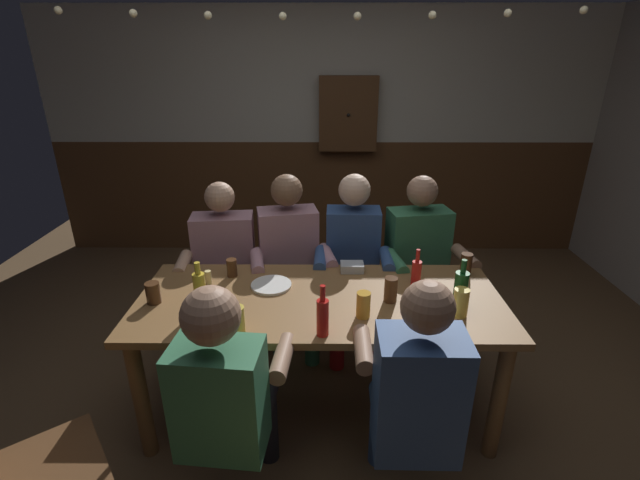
{
  "coord_description": "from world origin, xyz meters",
  "views": [
    {
      "loc": [
        0.01,
        -2.16,
        1.98
      ],
      "look_at": [
        0.0,
        0.1,
        1.04
      ],
      "focal_mm": 25.08,
      "sensor_mm": 36.0,
      "label": 1
    }
  ],
  "objects_px": {
    "pint_glass_3": "(232,268)",
    "pint_glass_0": "(363,305)",
    "dining_table": "(320,314)",
    "person_2": "(353,259)",
    "person_0": "(224,263)",
    "pint_glass_2": "(391,290)",
    "bottle_2": "(461,288)",
    "person_3": "(420,260)",
    "bottle_0": "(323,316)",
    "pint_glass_1": "(441,313)",
    "bottle_3": "(200,291)",
    "person_5": "(414,394)",
    "bottle_1": "(416,272)",
    "pint_glass_4": "(466,264)",
    "wall_dart_cabinet": "(348,114)",
    "person_1": "(290,258)",
    "chair_empty_near_right": "(16,479)",
    "pint_glass_6": "(153,293)",
    "pint_glass_5": "(237,320)",
    "condiment_caddy": "(352,267)",
    "table_candle": "(208,277)",
    "person_4": "(226,393)",
    "pint_glass_7": "(461,303)"
  },
  "relations": [
    {
      "from": "person_0",
      "to": "person_4",
      "type": "relative_size",
      "value": 1.0
    },
    {
      "from": "dining_table",
      "to": "person_1",
      "type": "relative_size",
      "value": 1.57
    },
    {
      "from": "person_1",
      "to": "bottle_0",
      "type": "relative_size",
      "value": 4.82
    },
    {
      "from": "person_3",
      "to": "pint_glass_2",
      "type": "distance_m",
      "value": 0.75
    },
    {
      "from": "person_3",
      "to": "bottle_0",
      "type": "relative_size",
      "value": 4.79
    },
    {
      "from": "pint_glass_3",
      "to": "person_0",
      "type": "bearing_deg",
      "value": 110.0
    },
    {
      "from": "person_3",
      "to": "person_0",
      "type": "bearing_deg",
      "value": -9.48
    },
    {
      "from": "person_1",
      "to": "pint_glass_1",
      "type": "height_order",
      "value": "person_1"
    },
    {
      "from": "bottle_3",
      "to": "pint_glass_6",
      "type": "xyz_separation_m",
      "value": [
        -0.27,
        0.07,
        -0.05
      ]
    },
    {
      "from": "condiment_caddy",
      "to": "bottle_2",
      "type": "height_order",
      "value": "bottle_2"
    },
    {
      "from": "dining_table",
      "to": "bottle_3",
      "type": "distance_m",
      "value": 0.66
    },
    {
      "from": "bottle_0",
      "to": "person_5",
      "type": "bearing_deg",
      "value": -38.33
    },
    {
      "from": "bottle_0",
      "to": "pint_glass_3",
      "type": "height_order",
      "value": "bottle_0"
    },
    {
      "from": "pint_glass_5",
      "to": "person_5",
      "type": "bearing_deg",
      "value": -22.18
    },
    {
      "from": "table_candle",
      "to": "pint_glass_3",
      "type": "xyz_separation_m",
      "value": [
        0.12,
        0.1,
        0.01
      ]
    },
    {
      "from": "person_1",
      "to": "pint_glass_6",
      "type": "distance_m",
      "value": 0.98
    },
    {
      "from": "condiment_caddy",
      "to": "wall_dart_cabinet",
      "type": "relative_size",
      "value": 0.2
    },
    {
      "from": "bottle_1",
      "to": "pint_glass_4",
      "type": "height_order",
      "value": "bottle_1"
    },
    {
      "from": "bottle_1",
      "to": "pint_glass_2",
      "type": "bearing_deg",
      "value": -133.34
    },
    {
      "from": "table_candle",
      "to": "pint_glass_4",
      "type": "relative_size",
      "value": 0.61
    },
    {
      "from": "pint_glass_3",
      "to": "pint_glass_0",
      "type": "bearing_deg",
      "value": -30.85
    },
    {
      "from": "dining_table",
      "to": "person_2",
      "type": "relative_size",
      "value": 1.57
    },
    {
      "from": "person_4",
      "to": "pint_glass_6",
      "type": "relative_size",
      "value": 10.46
    },
    {
      "from": "bottle_0",
      "to": "pint_glass_0",
      "type": "bearing_deg",
      "value": 37.86
    },
    {
      "from": "person_0",
      "to": "pint_glass_3",
      "type": "xyz_separation_m",
      "value": [
        0.14,
        -0.38,
        0.15
      ]
    },
    {
      "from": "person_2",
      "to": "pint_glass_3",
      "type": "xyz_separation_m",
      "value": [
        -0.74,
        -0.38,
        0.12
      ]
    },
    {
      "from": "dining_table",
      "to": "pint_glass_2",
      "type": "bearing_deg",
      "value": -4.55
    },
    {
      "from": "chair_empty_near_right",
      "to": "pint_glass_1",
      "type": "xyz_separation_m",
      "value": [
        1.75,
        0.65,
        0.34
      ]
    },
    {
      "from": "bottle_1",
      "to": "pint_glass_0",
      "type": "bearing_deg",
      "value": -134.42
    },
    {
      "from": "dining_table",
      "to": "pint_glass_1",
      "type": "bearing_deg",
      "value": -22.9
    },
    {
      "from": "person_2",
      "to": "bottle_1",
      "type": "xyz_separation_m",
      "value": [
        0.32,
        -0.49,
        0.15
      ]
    },
    {
      "from": "bottle_0",
      "to": "pint_glass_1",
      "type": "distance_m",
      "value": 0.58
    },
    {
      "from": "bottle_0",
      "to": "pint_glass_4",
      "type": "xyz_separation_m",
      "value": [
        0.85,
        0.63,
        -0.04
      ]
    },
    {
      "from": "person_5",
      "to": "bottle_1",
      "type": "distance_m",
      "value": 0.82
    },
    {
      "from": "person_2",
      "to": "bottle_3",
      "type": "relative_size",
      "value": 4.66
    },
    {
      "from": "bottle_1",
      "to": "pint_glass_7",
      "type": "distance_m",
      "value": 0.36
    },
    {
      "from": "person_2",
      "to": "bottle_2",
      "type": "distance_m",
      "value": 0.9
    },
    {
      "from": "chair_empty_near_right",
      "to": "bottle_3",
      "type": "distance_m",
      "value": 1.03
    },
    {
      "from": "bottle_2",
      "to": "wall_dart_cabinet",
      "type": "bearing_deg",
      "value": 101.14
    },
    {
      "from": "person_5",
      "to": "wall_dart_cabinet",
      "type": "distance_m",
      "value": 3.07
    },
    {
      "from": "person_3",
      "to": "pint_glass_5",
      "type": "relative_size",
      "value": 9.21
    },
    {
      "from": "pint_glass_3",
      "to": "bottle_3",
      "type": "bearing_deg",
      "value": -102.51
    },
    {
      "from": "pint_glass_0",
      "to": "chair_empty_near_right",
      "type": "bearing_deg",
      "value": -152.75
    },
    {
      "from": "pint_glass_2",
      "to": "person_1",
      "type": "bearing_deg",
      "value": 130.71
    },
    {
      "from": "bottle_2",
      "to": "pint_glass_3",
      "type": "distance_m",
      "value": 1.3
    },
    {
      "from": "person_2",
      "to": "bottle_2",
      "type": "xyz_separation_m",
      "value": [
        0.51,
        -0.72,
        0.17
      ]
    },
    {
      "from": "chair_empty_near_right",
      "to": "pint_glass_1",
      "type": "height_order",
      "value": "same"
    },
    {
      "from": "pint_glass_4",
      "to": "wall_dart_cabinet",
      "type": "xyz_separation_m",
      "value": [
        -0.61,
        2.04,
        0.62
      ]
    },
    {
      "from": "pint_glass_3",
      "to": "pint_glass_4",
      "type": "xyz_separation_m",
      "value": [
        1.39,
        0.03,
        0.01
      ]
    },
    {
      "from": "pint_glass_3",
      "to": "pint_glass_2",
      "type": "bearing_deg",
      "value": -17.77
    }
  ]
}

